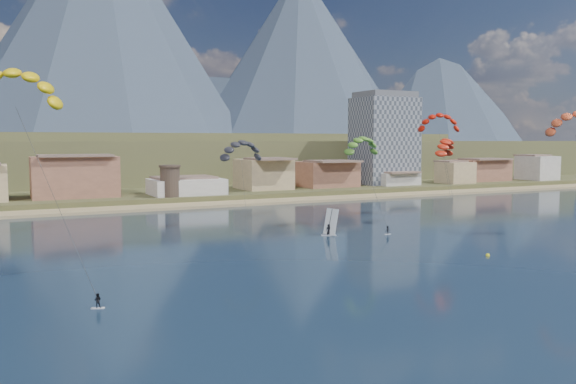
% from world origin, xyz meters
% --- Properties ---
extents(ground, '(2400.00, 2400.00, 0.00)m').
position_xyz_m(ground, '(0.00, 0.00, 0.00)').
color(ground, black).
rests_on(ground, ground).
extents(beach, '(2200.00, 12.00, 0.90)m').
position_xyz_m(beach, '(0.00, 106.00, 0.25)').
color(beach, tan).
rests_on(beach, ground).
extents(land, '(2200.00, 900.00, 4.00)m').
position_xyz_m(land, '(0.00, 560.00, 0.00)').
color(land, brown).
rests_on(land, ground).
extents(foothills, '(940.00, 210.00, 18.00)m').
position_xyz_m(foothills, '(22.39, 232.47, 9.08)').
color(foothills, brown).
rests_on(foothills, ground).
extents(mountain_ridge, '(2060.00, 480.00, 400.00)m').
position_xyz_m(mountain_ridge, '(-14.60, 823.65, 150.31)').
color(mountain_ridge, '#303E51').
rests_on(mountain_ridge, ground).
extents(apartment_tower, '(20.00, 16.00, 32.00)m').
position_xyz_m(apartment_tower, '(85.00, 128.00, 17.82)').
color(apartment_tower, gray).
rests_on(apartment_tower, ground).
extents(watchtower, '(5.82, 5.82, 8.60)m').
position_xyz_m(watchtower, '(5.00, 114.00, 6.37)').
color(watchtower, '#47382D').
rests_on(watchtower, ground).
extents(kitesurfer_yellow, '(12.80, 14.68, 26.98)m').
position_xyz_m(kitesurfer_yellow, '(-33.99, 31.54, 23.44)').
color(kitesurfer_yellow, silver).
rests_on(kitesurfer_yellow, ground).
extents(kitesurfer_green, '(8.82, 13.39, 19.67)m').
position_xyz_m(kitesurfer_green, '(28.61, 56.79, 16.54)').
color(kitesurfer_green, silver).
rests_on(kitesurfer_green, ground).
extents(distant_kite_dark, '(9.78, 6.55, 18.88)m').
position_xyz_m(distant_kite_dark, '(6.98, 66.89, 15.83)').
color(distant_kite_dark, '#262626').
rests_on(distant_kite_dark, ground).
extents(distant_kite_orange, '(10.51, 7.91, 24.83)m').
position_xyz_m(distant_kite_orange, '(55.06, 65.00, 21.97)').
color(distant_kite_orange, '#262626').
rests_on(distant_kite_orange, ground).
extents(distant_kite_red, '(8.55, 7.81, 19.08)m').
position_xyz_m(distant_kite_red, '(46.20, 52.87, 16.31)').
color(distant_kite_red, '#262626').
rests_on(distant_kite_red, ground).
extents(windsurfer, '(2.86, 3.12, 4.84)m').
position_xyz_m(windsurfer, '(17.23, 49.89, 1.54)').
color(windsurfer, silver).
rests_on(windsurfer, ground).
extents(buoy, '(0.60, 0.60, 0.60)m').
position_xyz_m(buoy, '(28.79, 23.08, 0.10)').
color(buoy, yellow).
rests_on(buoy, ground).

